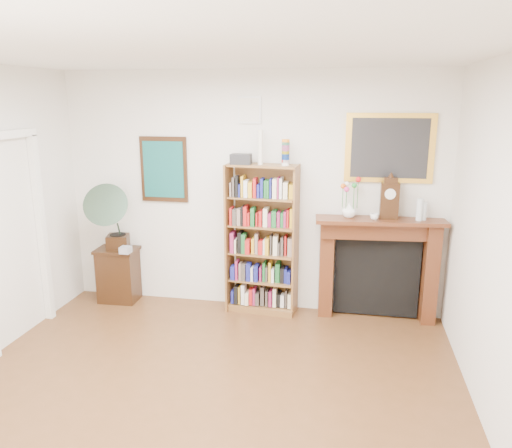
{
  "coord_description": "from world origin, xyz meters",
  "views": [
    {
      "loc": [
        1.15,
        -3.14,
        2.48
      ],
      "look_at": [
        0.24,
        1.6,
        1.26
      ],
      "focal_mm": 35.0,
      "sensor_mm": 36.0,
      "label": 1
    }
  ],
  "objects": [
    {
      "name": "teal_poster",
      "position": [
        -1.05,
        2.48,
        1.65
      ],
      "size": [
        0.58,
        0.04,
        0.78
      ],
      "color": "black",
      "rests_on": "back_wall"
    },
    {
      "name": "flower_vase",
      "position": [
        1.15,
        2.34,
        1.28
      ],
      "size": [
        0.21,
        0.21,
        0.17
      ],
      "primitive_type": "imported",
      "rotation": [
        0.0,
        0.0,
        -0.37
      ],
      "color": "white",
      "rests_on": "fireplace"
    },
    {
      "name": "fireplace",
      "position": [
        1.49,
        2.4,
        0.7
      ],
      "size": [
        1.44,
        0.46,
        1.19
      ],
      "rotation": [
        0.0,
        0.0,
        0.09
      ],
      "color": "#492411",
      "rests_on": "floor"
    },
    {
      "name": "cd_stack",
      "position": [
        -1.45,
        2.15,
        0.72
      ],
      "size": [
        0.12,
        0.12,
        0.08
      ],
      "primitive_type": "cube",
      "rotation": [
        0.0,
        0.0,
        0.0
      ],
      "color": "silver",
      "rests_on": "side_cabinet"
    },
    {
      "name": "mantel_clock",
      "position": [
        1.58,
        2.36,
        1.41
      ],
      "size": [
        0.2,
        0.12,
        0.46
      ],
      "rotation": [
        0.0,
        0.0,
        0.03
      ],
      "color": "black",
      "rests_on": "fireplace"
    },
    {
      "name": "gramophone",
      "position": [
        -1.65,
        2.22,
        1.15
      ],
      "size": [
        0.66,
        0.75,
        0.84
      ],
      "rotation": [
        0.0,
        0.0,
        0.27
      ],
      "color": "black",
      "rests_on": "side_cabinet"
    },
    {
      "name": "side_cabinet",
      "position": [
        -1.64,
        2.3,
        0.34
      ],
      "size": [
        0.51,
        0.38,
        0.68
      ],
      "primitive_type": "cube",
      "rotation": [
        0.0,
        0.0,
        0.04
      ],
      "color": "black",
      "rests_on": "floor"
    },
    {
      "name": "bottle_right",
      "position": [
        1.95,
        2.37,
        1.29
      ],
      "size": [
        0.06,
        0.06,
        0.2
      ],
      "primitive_type": "cylinder",
      "color": "silver",
      "rests_on": "fireplace"
    },
    {
      "name": "gilt_painting",
      "position": [
        1.55,
        2.48,
        1.95
      ],
      "size": [
        0.95,
        0.04,
        0.75
      ],
      "color": "gold",
      "rests_on": "back_wall"
    },
    {
      "name": "bookshelf",
      "position": [
        0.17,
        2.33,
        0.98
      ],
      "size": [
        0.84,
        0.37,
        2.02
      ],
      "rotation": [
        0.0,
        0.0,
        -0.1
      ],
      "color": "brown",
      "rests_on": "floor"
    },
    {
      "name": "room",
      "position": [
        0.0,
        0.0,
        1.4
      ],
      "size": [
        4.51,
        5.01,
        2.81
      ],
      "color": "#56351A",
      "rests_on": "ground"
    },
    {
      "name": "small_picture",
      "position": [
        0.0,
        2.48,
        2.35
      ],
      "size": [
        0.26,
        0.04,
        0.3
      ],
      "color": "white",
      "rests_on": "back_wall"
    },
    {
      "name": "door_casing",
      "position": [
        -2.21,
        1.2,
        1.26
      ],
      "size": [
        0.08,
        1.02,
        2.17
      ],
      "color": "white",
      "rests_on": "left_wall"
    },
    {
      "name": "teacup",
      "position": [
        1.42,
        2.27,
        1.23
      ],
      "size": [
        0.1,
        0.1,
        0.07
      ],
      "primitive_type": "imported",
      "rotation": [
        0.0,
        0.0,
        -0.17
      ],
      "color": "white",
      "rests_on": "fireplace"
    },
    {
      "name": "bottle_left",
      "position": [
        1.9,
        2.34,
        1.31
      ],
      "size": [
        0.07,
        0.07,
        0.24
      ],
      "primitive_type": "cylinder",
      "color": "silver",
      "rests_on": "fireplace"
    }
  ]
}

